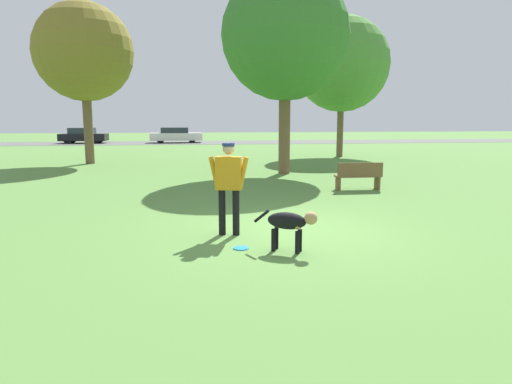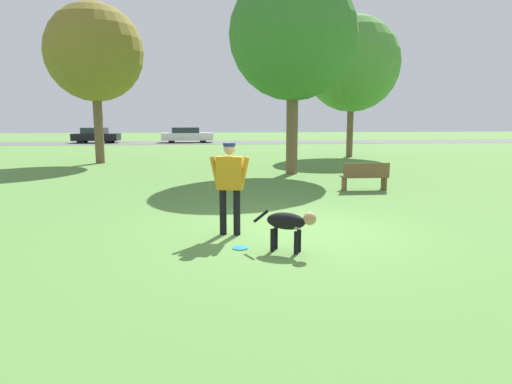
% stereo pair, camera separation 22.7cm
% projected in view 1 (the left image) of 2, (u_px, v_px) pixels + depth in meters
% --- Properties ---
extents(ground_plane, '(120.00, 120.00, 0.00)m').
position_uv_depth(ground_plane, '(287.00, 231.00, 8.87)').
color(ground_plane, '#56843D').
extents(far_road_strip, '(120.00, 6.00, 0.01)m').
position_uv_depth(far_road_strip, '(215.00, 142.00, 40.30)').
color(far_road_strip, '#5B5B59').
rests_on(far_road_strip, ground_plane).
extents(person, '(0.75, 0.32, 1.72)m').
position_uv_depth(person, '(229.00, 180.00, 8.38)').
color(person, black).
rests_on(person, ground_plane).
extents(dog, '(1.01, 0.65, 0.69)m').
position_uv_depth(dog, '(290.00, 223.00, 7.40)').
color(dog, black).
rests_on(dog, ground_plane).
extents(frisbee, '(0.26, 0.26, 0.02)m').
position_uv_depth(frisbee, '(241.00, 248.00, 7.64)').
color(frisbee, '#268CE5').
rests_on(frisbee, ground_plane).
extents(tree_mid_center, '(4.84, 4.84, 7.64)m').
position_uv_depth(tree_mid_center, '(285.00, 36.00, 17.12)').
color(tree_mid_center, brown).
rests_on(tree_mid_center, ground_plane).
extents(tree_far_right, '(5.18, 5.18, 7.67)m').
position_uv_depth(tree_far_right, '(342.00, 64.00, 24.97)').
color(tree_far_right, brown).
rests_on(tree_far_right, ground_plane).
extents(tree_far_left, '(4.51, 4.51, 7.43)m').
position_uv_depth(tree_far_left, '(84.00, 52.00, 21.00)').
color(tree_far_left, brown).
rests_on(tree_far_left, ground_plane).
extents(parked_car_black, '(3.94, 1.90, 1.32)m').
position_uv_depth(parked_car_black, '(83.00, 136.00, 39.11)').
color(parked_car_black, black).
rests_on(parked_car_black, ground_plane).
extents(parked_car_white, '(4.55, 1.90, 1.33)m').
position_uv_depth(parked_car_white, '(176.00, 135.00, 39.88)').
color(parked_car_white, white).
rests_on(parked_car_white, ground_plane).
extents(park_bench, '(1.40, 0.41, 0.84)m').
position_uv_depth(park_bench, '(359.00, 175.00, 13.79)').
color(park_bench, brown).
rests_on(park_bench, ground_plane).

